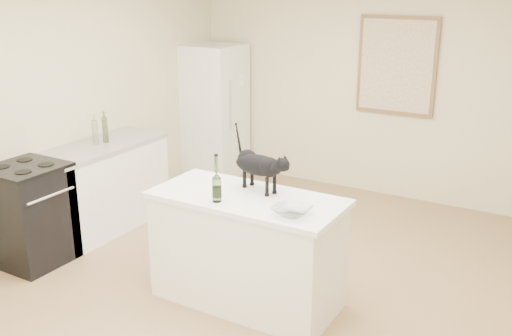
# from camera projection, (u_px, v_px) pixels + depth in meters

# --- Properties ---
(floor) EXTENTS (5.50, 5.50, 0.00)m
(floor) POSITION_uv_depth(u_px,v_px,m) (250.00, 286.00, 4.94)
(floor) COLOR #93774E
(floor) RESTS_ON ground
(wall_back) EXTENTS (4.50, 0.00, 4.50)m
(wall_back) POSITION_uv_depth(u_px,v_px,m) (371.00, 85.00, 6.79)
(wall_back) COLOR beige
(wall_back) RESTS_ON ground
(wall_left) EXTENTS (0.00, 5.50, 5.50)m
(wall_left) POSITION_uv_depth(u_px,v_px,m) (50.00, 107.00, 5.62)
(wall_left) COLOR beige
(wall_left) RESTS_ON ground
(island_base) EXTENTS (1.44, 0.67, 0.86)m
(island_base) POSITION_uv_depth(u_px,v_px,m) (247.00, 252.00, 4.59)
(island_base) COLOR white
(island_base) RESTS_ON floor
(island_top) EXTENTS (1.50, 0.70, 0.04)m
(island_top) POSITION_uv_depth(u_px,v_px,m) (247.00, 198.00, 4.46)
(island_top) COLOR white
(island_top) RESTS_ON island_base
(left_cabinets) EXTENTS (0.60, 1.40, 0.86)m
(left_cabinets) POSITION_uv_depth(u_px,v_px,m) (103.00, 188.00, 5.99)
(left_cabinets) COLOR white
(left_cabinets) RESTS_ON floor
(left_countertop) EXTENTS (0.62, 1.44, 0.04)m
(left_countertop) POSITION_uv_depth(u_px,v_px,m) (99.00, 146.00, 5.85)
(left_countertop) COLOR gray
(left_countertop) RESTS_ON left_cabinets
(stove) EXTENTS (0.60, 0.60, 0.90)m
(stove) POSITION_uv_depth(u_px,v_px,m) (30.00, 215.00, 5.25)
(stove) COLOR black
(stove) RESTS_ON floor
(fridge) EXTENTS (0.68, 0.68, 1.70)m
(fridge) POSITION_uv_depth(u_px,v_px,m) (214.00, 111.00, 7.54)
(fridge) COLOR white
(fridge) RESTS_ON floor
(artwork_frame) EXTENTS (0.90, 0.03, 1.10)m
(artwork_frame) POSITION_uv_depth(u_px,v_px,m) (397.00, 66.00, 6.55)
(artwork_frame) COLOR brown
(artwork_frame) RESTS_ON wall_back
(artwork_canvas) EXTENTS (0.82, 0.00, 1.02)m
(artwork_canvas) POSITION_uv_depth(u_px,v_px,m) (396.00, 66.00, 6.53)
(artwork_canvas) COLOR beige
(artwork_canvas) RESTS_ON wall_back
(black_cat) EXTENTS (0.55, 0.31, 0.37)m
(black_cat) POSITION_uv_depth(u_px,v_px,m) (259.00, 168.00, 4.52)
(black_cat) COLOR black
(black_cat) RESTS_ON island_top
(wine_bottle) EXTENTS (0.09, 0.09, 0.32)m
(wine_bottle) POSITION_uv_depth(u_px,v_px,m) (217.00, 181.00, 4.29)
(wine_bottle) COLOR #325923
(wine_bottle) RESTS_ON island_top
(glass_bowl) EXTENTS (0.28, 0.28, 0.07)m
(glass_bowl) POSITION_uv_depth(u_px,v_px,m) (292.00, 211.00, 4.08)
(glass_bowl) COLOR silver
(glass_bowl) RESTS_ON island_top
(fridge_paper) EXTENTS (0.04, 0.12, 0.17)m
(fridge_paper) POSITION_uv_depth(u_px,v_px,m) (240.00, 80.00, 7.33)
(fridge_paper) COLOR white
(fridge_paper) RESTS_ON fridge
(counter_bottle_cluster) EXTENTS (0.09, 0.17, 0.26)m
(counter_bottle_cluster) POSITION_uv_depth(u_px,v_px,m) (100.00, 131.00, 5.84)
(counter_bottle_cluster) COLOR #97A498
(counter_bottle_cluster) RESTS_ON left_countertop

